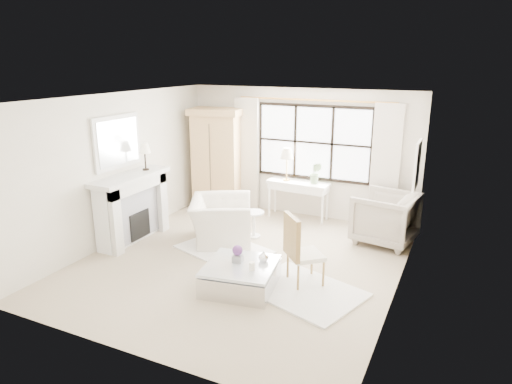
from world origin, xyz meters
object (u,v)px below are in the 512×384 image
armoire (217,159)px  coffee_table (241,277)px  club_armchair (221,220)px  console_table (298,200)px

armoire → coffee_table: (2.21, -3.17, -0.96)m
club_armchair → coffee_table: size_ratio=1.07×
club_armchair → coffee_table: 1.89m
console_table → coffee_table: 3.30m
armoire → console_table: bearing=-5.8°
console_table → coffee_table: size_ratio=1.15×
console_table → club_armchair: club_armchair is taller
armoire → console_table: size_ratio=1.69×
console_table → club_armchair: bearing=-111.6°
coffee_table → console_table: bearing=86.1°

